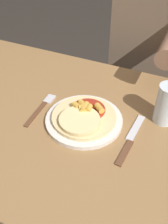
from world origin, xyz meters
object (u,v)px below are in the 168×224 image
object	(u,v)px
pizza	(84,116)
fork	(42,107)
person_diner	(151,56)
dining_table	(74,146)
plate	(84,120)
drinking_glass	(167,104)
knife	(131,139)

from	to	relation	value
pizza	fork	distance (m)	0.16
fork	person_diner	xyz separation A→B (m)	(0.23, 0.61, -0.06)
fork	person_diner	size ratio (longest dim) A/B	0.14
dining_table	fork	size ratio (longest dim) A/B	6.77
dining_table	plate	xyz separation A→B (m)	(0.04, 0.01, 0.13)
pizza	fork	xyz separation A→B (m)	(-0.16, 0.00, -0.02)
plate	drinking_glass	xyz separation A→B (m)	(0.23, 0.11, 0.06)
dining_table	plate	distance (m)	0.14
dining_table	person_diner	size ratio (longest dim) A/B	0.97
drinking_glass	knife	bearing A→B (deg)	-117.92
dining_table	drinking_glass	distance (m)	0.34
knife	person_diner	size ratio (longest dim) A/B	0.18
plate	fork	distance (m)	0.16
dining_table	drinking_glass	world-z (taller)	drinking_glass
pizza	drinking_glass	bearing A→B (deg)	26.95
pizza	fork	bearing A→B (deg)	178.38
fork	person_diner	distance (m)	0.66
pizza	fork	size ratio (longest dim) A/B	1.15
fork	knife	bearing A→B (deg)	-3.20
plate	person_diner	xyz separation A→B (m)	(0.08, 0.61, -0.06)
drinking_glass	person_diner	xyz separation A→B (m)	(-0.15, 0.50, -0.12)
fork	drinking_glass	bearing A→B (deg)	16.08
plate	fork	xyz separation A→B (m)	(-0.16, 0.00, -0.00)
dining_table	plate	bearing A→B (deg)	9.04
plate	fork	world-z (taller)	plate
knife	fork	bearing A→B (deg)	176.80
pizza	knife	xyz separation A→B (m)	(0.16, -0.01, -0.02)
dining_table	pizza	distance (m)	0.15
dining_table	person_diner	bearing A→B (deg)	79.70
pizza	dining_table	bearing A→B (deg)	-174.86
plate	fork	bearing A→B (deg)	179.30
plate	person_diner	world-z (taller)	person_diner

